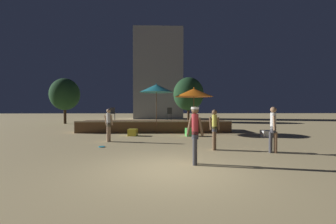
{
  "coord_description": "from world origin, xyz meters",
  "views": [
    {
      "loc": [
        -0.33,
        -6.16,
        1.71
      ],
      "look_at": [
        0.0,
        4.39,
        1.51
      ],
      "focal_mm": 24.0,
      "sensor_mm": 36.0,
      "label": 1
    }
  ],
  "objects_px": {
    "bistro_chair_1": "(169,112)",
    "frisbee_disc": "(102,147)",
    "person_2": "(195,132)",
    "person_0": "(109,124)",
    "person_1": "(214,128)",
    "cube_seat_0": "(266,134)",
    "patio_umbrella_0": "(156,88)",
    "background_tree_1": "(188,94)",
    "person_3": "(273,128)",
    "bistro_chair_0": "(113,112)",
    "cube_seat_2": "(190,132)",
    "patio_umbrella_1": "(194,93)",
    "cube_seat_1": "(133,132)",
    "background_tree_0": "(65,94)"
  },
  "relations": [
    {
      "from": "bistro_chair_1",
      "to": "frisbee_disc",
      "type": "distance_m",
      "value": 7.15
    },
    {
      "from": "frisbee_disc",
      "to": "person_2",
      "type": "bearing_deg",
      "value": -40.55
    },
    {
      "from": "person_0",
      "to": "person_1",
      "type": "relative_size",
      "value": 1.02
    },
    {
      "from": "cube_seat_0",
      "to": "person_1",
      "type": "relative_size",
      "value": 0.33
    },
    {
      "from": "cube_seat_0",
      "to": "frisbee_disc",
      "type": "bearing_deg",
      "value": -160.66
    },
    {
      "from": "patio_umbrella_0",
      "to": "background_tree_1",
      "type": "height_order",
      "value": "background_tree_1"
    },
    {
      "from": "person_2",
      "to": "person_3",
      "type": "xyz_separation_m",
      "value": [
        3.21,
        1.63,
        -0.04
      ]
    },
    {
      "from": "person_3",
      "to": "bistro_chair_0",
      "type": "height_order",
      "value": "person_3"
    },
    {
      "from": "person_0",
      "to": "frisbee_disc",
      "type": "xyz_separation_m",
      "value": [
        0.07,
        -1.59,
        -0.87
      ]
    },
    {
      "from": "cube_seat_2",
      "to": "frisbee_disc",
      "type": "height_order",
      "value": "cube_seat_2"
    },
    {
      "from": "patio_umbrella_1",
      "to": "cube_seat_2",
      "type": "relative_size",
      "value": 5.74
    },
    {
      "from": "person_2",
      "to": "cube_seat_1",
      "type": "bearing_deg",
      "value": 33.19
    },
    {
      "from": "person_3",
      "to": "frisbee_disc",
      "type": "xyz_separation_m",
      "value": [
        -6.8,
        1.44,
        -0.93
      ]
    },
    {
      "from": "person_0",
      "to": "bistro_chair_1",
      "type": "height_order",
      "value": "bistro_chair_1"
    },
    {
      "from": "person_2",
      "to": "background_tree_0",
      "type": "relative_size",
      "value": 0.36
    },
    {
      "from": "person_0",
      "to": "background_tree_1",
      "type": "distance_m",
      "value": 16.66
    },
    {
      "from": "bistro_chair_1",
      "to": "frisbee_disc",
      "type": "xyz_separation_m",
      "value": [
        -3.15,
        -6.27,
        -1.34
      ]
    },
    {
      "from": "patio_umbrella_1",
      "to": "person_2",
      "type": "height_order",
      "value": "patio_umbrella_1"
    },
    {
      "from": "patio_umbrella_0",
      "to": "person_1",
      "type": "xyz_separation_m",
      "value": [
        2.47,
        -5.91,
        -2.12
      ]
    },
    {
      "from": "cube_seat_2",
      "to": "bistro_chair_1",
      "type": "xyz_separation_m",
      "value": [
        -1.14,
        2.59,
        1.12
      ]
    },
    {
      "from": "bistro_chair_0",
      "to": "person_2",
      "type": "bearing_deg",
      "value": -83.31
    },
    {
      "from": "person_3",
      "to": "background_tree_1",
      "type": "distance_m",
      "value": 18.59
    },
    {
      "from": "background_tree_1",
      "to": "person_2",
      "type": "bearing_deg",
      "value": -96.44
    },
    {
      "from": "cube_seat_2",
      "to": "background_tree_0",
      "type": "height_order",
      "value": "background_tree_0"
    },
    {
      "from": "cube_seat_1",
      "to": "bistro_chair_0",
      "type": "height_order",
      "value": "bistro_chair_0"
    },
    {
      "from": "cube_seat_2",
      "to": "patio_umbrella_0",
      "type": "bearing_deg",
      "value": 144.27
    },
    {
      "from": "person_3",
      "to": "bistro_chair_0",
      "type": "relative_size",
      "value": 1.93
    },
    {
      "from": "patio_umbrella_0",
      "to": "person_0",
      "type": "distance_m",
      "value": 4.74
    },
    {
      "from": "cube_seat_0",
      "to": "background_tree_1",
      "type": "bearing_deg",
      "value": 101.46
    },
    {
      "from": "patio_umbrella_0",
      "to": "frisbee_disc",
      "type": "height_order",
      "value": "patio_umbrella_0"
    },
    {
      "from": "cube_seat_1",
      "to": "person_2",
      "type": "relative_size",
      "value": 0.34
    },
    {
      "from": "patio_umbrella_1",
      "to": "bistro_chair_0",
      "type": "xyz_separation_m",
      "value": [
        -5.75,
        2.05,
        -1.33
      ]
    },
    {
      "from": "person_1",
      "to": "bistro_chair_0",
      "type": "xyz_separation_m",
      "value": [
        -5.75,
        7.72,
        0.49
      ]
    },
    {
      "from": "person_0",
      "to": "person_3",
      "type": "height_order",
      "value": "person_3"
    },
    {
      "from": "bistro_chair_1",
      "to": "bistro_chair_0",
      "type": "bearing_deg",
      "value": -23.92
    },
    {
      "from": "person_2",
      "to": "bistro_chair_0",
      "type": "bearing_deg",
      "value": 36.38
    },
    {
      "from": "cube_seat_1",
      "to": "frisbee_disc",
      "type": "relative_size",
      "value": 2.17
    },
    {
      "from": "person_0",
      "to": "bistro_chair_0",
      "type": "distance_m",
      "value": 5.47
    },
    {
      "from": "cube_seat_1",
      "to": "background_tree_0",
      "type": "height_order",
      "value": "background_tree_0"
    },
    {
      "from": "cube_seat_0",
      "to": "person_0",
      "type": "height_order",
      "value": "person_0"
    },
    {
      "from": "bistro_chair_0",
      "to": "cube_seat_1",
      "type": "bearing_deg",
      "value": -76.7
    },
    {
      "from": "person_0",
      "to": "bistro_chair_0",
      "type": "bearing_deg",
      "value": 23.83
    },
    {
      "from": "person_0",
      "to": "bistro_chair_1",
      "type": "bearing_deg",
      "value": -20.79
    },
    {
      "from": "patio_umbrella_1",
      "to": "background_tree_0",
      "type": "relative_size",
      "value": 0.63
    },
    {
      "from": "patio_umbrella_0",
      "to": "cube_seat_2",
      "type": "xyz_separation_m",
      "value": [
        2.03,
        -1.46,
        -2.74
      ]
    },
    {
      "from": "cube_seat_1",
      "to": "background_tree_1",
      "type": "relative_size",
      "value": 0.11
    },
    {
      "from": "cube_seat_0",
      "to": "background_tree_0",
      "type": "distance_m",
      "value": 20.06
    },
    {
      "from": "patio_umbrella_1",
      "to": "cube_seat_2",
      "type": "xyz_separation_m",
      "value": [
        -0.43,
        -1.22,
        -2.45
      ]
    },
    {
      "from": "background_tree_1",
      "to": "frisbee_disc",
      "type": "bearing_deg",
      "value": -109.03
    },
    {
      "from": "patio_umbrella_0",
      "to": "cube_seat_1",
      "type": "xyz_separation_m",
      "value": [
        -1.41,
        -1.27,
        -2.78
      ]
    }
  ]
}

